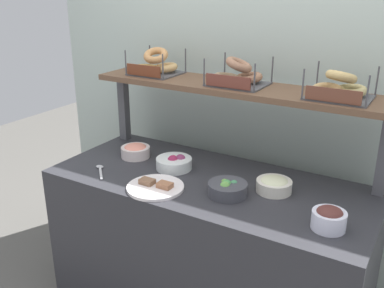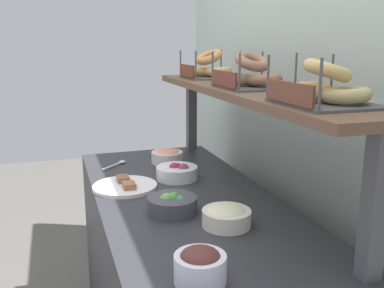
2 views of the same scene
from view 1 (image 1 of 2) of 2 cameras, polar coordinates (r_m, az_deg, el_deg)
The scene contains 15 objects.
back_wall at distance 2.54m, azimuth 8.38°, elevation 7.10°, with size 2.81×0.06×2.40m, color #B3C4B9.
deli_counter at distance 2.39m, azimuth 2.11°, elevation -13.98°, with size 1.61×0.70×0.85m, color #2D2D33.
shelf_riser_left at distance 2.72m, azimuth -8.89°, elevation 4.70°, with size 0.05×0.05×0.40m, color #4C4C51.
shelf_riser_right at distance 2.14m, azimuth 23.82°, elevation -1.23°, with size 0.05×0.05×0.40m, color #4C4C51.
upper_shelf at distance 2.27m, azimuth 5.69°, elevation 7.33°, with size 1.57×0.32×0.03m, color brown.
bowl_chocolate_spread at distance 1.84m, azimuth 17.46°, elevation -9.23°, with size 0.14×0.14×0.10m.
bowl_beet_salad at distance 2.30m, azimuth -2.32°, elevation -2.47°, with size 0.19×0.19×0.08m.
bowl_veggie_mix at distance 2.03m, azimuth 4.66°, elevation -5.81°, with size 0.18×0.18×0.07m.
bowl_potato_salad at distance 2.09m, azimuth 10.67°, elevation -5.24°, with size 0.17×0.17×0.07m.
bowl_lox_spread at distance 2.47m, azimuth -7.39°, elevation -0.87°, with size 0.16×0.16×0.08m.
serving_plate_white at distance 2.10m, azimuth -4.80°, elevation -5.60°, with size 0.27×0.27×0.04m.
serving_spoon_near_plate at distance 2.33m, azimuth -11.90°, elevation -3.31°, with size 0.14×0.13×0.01m.
bagel_basket_sesame at distance 2.53m, azimuth -4.78°, elevation 10.16°, with size 0.26×0.25×0.15m.
bagel_basket_everything at distance 2.26m, azimuth 6.01°, elevation 8.86°, with size 0.29×0.26×0.15m.
bagel_basket_plain at distance 2.09m, azimuth 18.69°, elevation 6.90°, with size 0.28×0.26×0.14m.
Camera 1 is at (0.93, -1.74, 1.78)m, focal length 40.84 mm.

